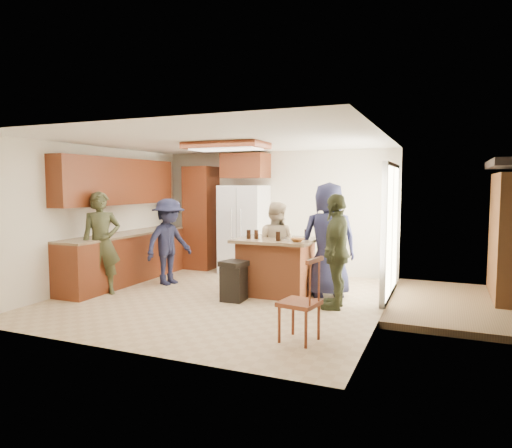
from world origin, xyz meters
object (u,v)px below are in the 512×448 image
at_px(kitchen_island, 276,266).
at_px(person_behind_left, 275,246).
at_px(person_counter, 169,242).
at_px(person_behind_right, 328,240).
at_px(refrigerator, 244,229).
at_px(person_front_left, 101,243).
at_px(person_side_right, 336,251).
at_px(spindle_chair, 301,303).
at_px(trash_bin, 234,281).

bearing_deg(kitchen_island, person_behind_left, 111.41).
relative_size(person_counter, kitchen_island, 1.22).
xyz_separation_m(person_behind_right, kitchen_island, (-0.84, -0.18, -0.45)).
height_order(person_behind_right, refrigerator, person_behind_right).
height_order(person_front_left, person_side_right, person_front_left).
height_order(person_front_left, person_behind_left, person_front_left).
bearing_deg(person_behind_left, spindle_chair, 120.22).
relative_size(person_side_right, trash_bin, 2.68).
height_order(person_counter, kitchen_island, person_counter).
distance_m(person_behind_right, kitchen_island, 0.97).
relative_size(person_counter, spindle_chair, 1.57).
bearing_deg(person_front_left, spindle_chair, -60.30).
xyz_separation_m(person_behind_left, trash_bin, (-0.32, -1.02, -0.44)).
xyz_separation_m(person_front_left, trash_bin, (2.20, 0.45, -0.53)).
bearing_deg(person_behind_right, kitchen_island, -11.97).
height_order(person_side_right, refrigerator, refrigerator).
height_order(person_counter, refrigerator, refrigerator).
relative_size(refrigerator, spindle_chair, 1.81).
distance_m(person_side_right, person_counter, 3.20).
bearing_deg(spindle_chair, person_side_right, 88.29).
bearing_deg(person_front_left, trash_bin, -34.66).
distance_m(person_counter, trash_bin, 1.79).
bearing_deg(refrigerator, person_front_left, -118.07).
bearing_deg(refrigerator, person_behind_right, -32.33).
bearing_deg(trash_bin, person_behind_left, 72.47).
bearing_deg(kitchen_island, person_front_left, -157.13).
relative_size(person_behind_right, trash_bin, 2.95).
height_order(person_front_left, person_behind_right, person_behind_right).
relative_size(person_front_left, person_behind_right, 0.92).
bearing_deg(kitchen_island, trash_bin, -124.10).
bearing_deg(person_side_right, person_behind_right, -161.11).
xyz_separation_m(person_behind_left, spindle_chair, (1.20, -2.40, -0.31)).
height_order(person_side_right, person_counter, person_side_right).
bearing_deg(person_behind_right, refrigerator, -56.71).
relative_size(person_behind_right, refrigerator, 1.03).
bearing_deg(kitchen_island, refrigerator, 129.79).
bearing_deg(person_behind_right, trash_bin, 9.17).
bearing_deg(person_behind_right, person_counter, -19.85).
bearing_deg(spindle_chair, refrigerator, 123.05).
bearing_deg(spindle_chair, person_behind_left, 116.53).
xyz_separation_m(person_front_left, kitchen_island, (2.66, 1.12, -0.38)).
xyz_separation_m(person_behind_left, refrigerator, (-1.12, 1.17, 0.14)).
bearing_deg(trash_bin, person_side_right, 7.55).
bearing_deg(person_front_left, person_counter, 14.80).
height_order(person_front_left, spindle_chair, person_front_left).
xyz_separation_m(person_behind_right, trash_bin, (-1.29, -0.86, -0.61)).
height_order(refrigerator, trash_bin, refrigerator).
distance_m(person_front_left, kitchen_island, 2.91).
relative_size(person_behind_left, person_behind_right, 0.82).
height_order(trash_bin, spindle_chair, spindle_chair).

